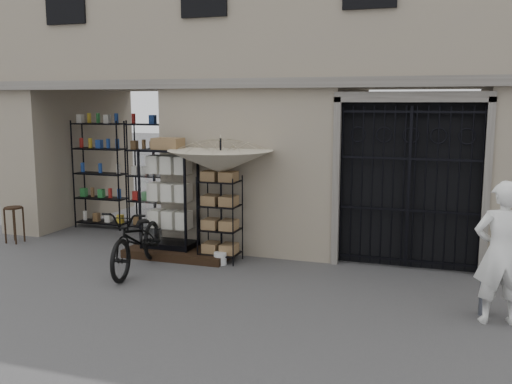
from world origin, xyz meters
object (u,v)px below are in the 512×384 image
(display_cabinet, at_px, (169,204))
(wooden_stool, at_px, (14,224))
(market_umbrella, at_px, (221,156))
(bicycle, at_px, (139,270))
(steel_bollard, at_px, (485,290))
(shopkeeper, at_px, (496,322))
(wire_rack, at_px, (220,220))
(white_bucket, at_px, (220,258))

(display_cabinet, bearing_deg, wooden_stool, 159.32)
(market_umbrella, height_order, wooden_stool, market_umbrella)
(market_umbrella, height_order, bicycle, market_umbrella)
(bicycle, bearing_deg, wooden_stool, 156.32)
(market_umbrella, height_order, steel_bollard, market_umbrella)
(shopkeeper, bearing_deg, bicycle, -19.59)
(wire_rack, distance_m, market_umbrella, 1.18)
(bicycle, distance_m, shopkeeper, 5.78)
(white_bucket, bearing_deg, market_umbrella, 106.98)
(steel_bollard, bearing_deg, shopkeeper, -57.66)
(bicycle, bearing_deg, display_cabinet, 78.93)
(display_cabinet, height_order, wire_rack, display_cabinet)
(display_cabinet, relative_size, bicycle, 0.95)
(display_cabinet, bearing_deg, market_umbrella, -27.85)
(display_cabinet, distance_m, shopkeeper, 6.04)
(wire_rack, bearing_deg, display_cabinet, 150.22)
(shopkeeper, bearing_deg, market_umbrella, -33.16)
(bicycle, bearing_deg, shopkeeper, -14.43)
(wire_rack, distance_m, steel_bollard, 4.69)
(white_bucket, bearing_deg, bicycle, -147.02)
(display_cabinet, xyz_separation_m, shopkeeper, (5.71, -1.70, -1.00))
(wire_rack, height_order, wooden_stool, wire_rack)
(wire_rack, relative_size, white_bucket, 6.85)
(display_cabinet, bearing_deg, white_bucket, -39.24)
(display_cabinet, relative_size, steel_bollard, 2.81)
(display_cabinet, bearing_deg, wire_rack, -29.51)
(display_cabinet, relative_size, wooden_stool, 2.70)
(white_bucket, distance_m, shopkeeper, 4.74)
(wire_rack, relative_size, market_umbrella, 0.58)
(display_cabinet, distance_m, white_bucket, 1.51)
(bicycle, distance_m, steel_bollard, 5.63)
(white_bucket, relative_size, steel_bollard, 0.32)
(steel_bollard, bearing_deg, market_umbrella, 162.76)
(display_cabinet, height_order, bicycle, display_cabinet)
(wire_rack, xyz_separation_m, market_umbrella, (0.01, 0.03, 1.18))
(white_bucket, distance_m, bicycle, 1.46)
(wooden_stool, relative_size, steel_bollard, 1.04)
(shopkeeper, bearing_deg, display_cabinet, -30.39)
(bicycle, height_order, wooden_stool, bicycle)
(wire_rack, distance_m, shopkeeper, 4.95)
(market_umbrella, bearing_deg, shopkeeper, -19.36)
(market_umbrella, bearing_deg, white_bucket, -73.02)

